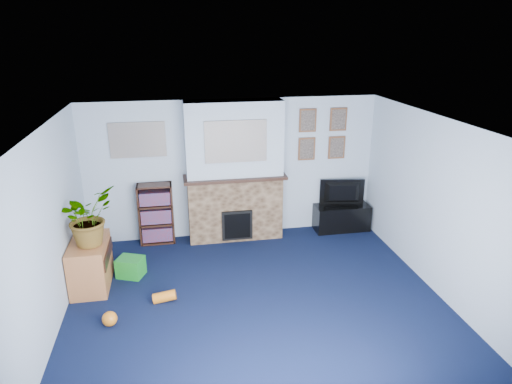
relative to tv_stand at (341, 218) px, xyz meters
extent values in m
cube|color=black|center=(-1.95, -2.03, -0.23)|extent=(5.00, 4.50, 0.01)
cube|color=white|center=(-1.95, -2.03, 2.17)|extent=(5.00, 4.50, 0.01)
cube|color=#AABACD|center=(-1.95, 0.22, 0.97)|extent=(5.00, 0.04, 2.40)
cube|color=#AABACD|center=(-1.95, -4.28, 0.97)|extent=(5.00, 0.04, 2.40)
cube|color=#AABACD|center=(-4.45, -2.03, 0.97)|extent=(0.04, 4.50, 2.40)
cube|color=#AABACD|center=(0.55, -2.03, 0.97)|extent=(0.04, 4.50, 2.40)
cube|color=brown|center=(-1.95, 0.02, 0.33)|extent=(1.60, 0.40, 1.10)
cube|color=brown|center=(-1.95, 0.02, 1.52)|extent=(1.60, 0.40, 1.30)
cube|color=brown|center=(-1.95, -0.01, 0.90)|extent=(1.72, 0.50, 0.05)
cube|color=brown|center=(-1.95, -0.19, 0.10)|extent=(0.52, 0.08, 0.52)
cube|color=brown|center=(-1.95, -0.23, 0.10)|extent=(0.44, 0.02, 0.44)
cube|color=gray|center=(-1.95, -0.19, 1.55)|extent=(1.00, 0.03, 0.68)
cube|color=gray|center=(-3.50, 0.21, 1.55)|extent=(0.90, 0.03, 0.58)
cube|color=brown|center=(-0.65, 0.20, 1.77)|extent=(0.30, 0.03, 0.40)
cube|color=brown|center=(-0.10, 0.20, 1.77)|extent=(0.30, 0.03, 0.40)
cube|color=brown|center=(-0.65, 0.20, 1.27)|extent=(0.30, 0.03, 0.40)
cube|color=brown|center=(-0.10, 0.20, 1.27)|extent=(0.30, 0.03, 0.40)
cube|color=black|center=(0.00, 0.00, 0.00)|extent=(0.99, 0.42, 0.47)
imported|color=black|center=(0.00, 0.02, 0.47)|extent=(0.81, 0.23, 0.46)
cube|color=black|center=(-3.29, 0.20, 0.30)|extent=(0.58, 0.02, 1.05)
cube|color=black|center=(-3.57, 0.07, 0.30)|extent=(0.03, 0.28, 1.05)
cube|color=black|center=(-3.02, 0.07, 0.30)|extent=(0.03, 0.28, 1.05)
cube|color=black|center=(-3.29, 0.07, -0.21)|extent=(0.56, 0.28, 0.03)
cube|color=black|center=(-3.29, 0.07, 0.12)|extent=(0.56, 0.28, 0.03)
cube|color=black|center=(-3.29, 0.07, 0.46)|extent=(0.56, 0.28, 0.03)
cube|color=black|center=(-3.29, 0.07, 0.81)|extent=(0.56, 0.28, 0.03)
cube|color=black|center=(-3.29, 0.06, -0.05)|extent=(0.50, 0.22, 0.24)
cube|color=black|center=(-3.29, 0.06, 0.28)|extent=(0.50, 0.22, 0.24)
cube|color=black|center=(-3.29, 0.06, 0.59)|extent=(0.50, 0.22, 0.22)
cube|color=#A86236|center=(-4.19, -1.20, 0.12)|extent=(0.49, 0.88, 0.68)
imported|color=#26661E|center=(-4.14, -1.25, 0.85)|extent=(0.90, 0.93, 0.79)
cube|color=gold|center=(-2.04, -0.03, 1.00)|extent=(0.09, 0.06, 0.13)
cylinder|color=#B2BFC6|center=(-1.60, -0.03, 1.01)|extent=(0.05, 0.05, 0.17)
sphere|color=gray|center=(-2.53, -0.03, 0.99)|extent=(0.14, 0.14, 0.14)
cylinder|color=#198C26|center=(-1.23, -0.03, 0.99)|extent=(0.06, 0.06, 0.12)
cube|color=#198C26|center=(-3.67, -1.03, -0.08)|extent=(0.45, 0.41, 0.29)
sphere|color=orange|center=(-3.84, -2.23, -0.14)|extent=(0.19, 0.19, 0.19)
cube|color=#198C26|center=(-4.25, -1.48, -0.11)|extent=(0.21, 0.21, 0.20)
cylinder|color=orange|center=(-3.18, -1.81, -0.15)|extent=(0.32, 0.14, 0.18)
camera|label=1|loc=(-2.93, -7.26, 3.25)|focal=32.00mm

